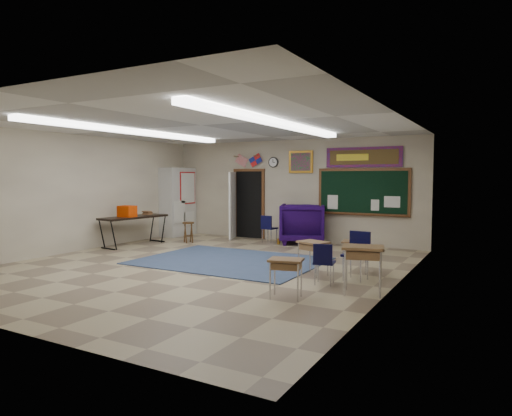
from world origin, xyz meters
The scene contains 24 objects.
floor centered at (0.00, 0.00, 0.00)m, with size 9.00×9.00×0.00m, color tan.
back_wall centered at (0.00, 4.50, 1.50)m, with size 8.00×0.04×3.00m, color beige.
left_wall centered at (-4.00, 0.00, 1.50)m, with size 0.04×9.00×3.00m, color beige.
right_wall centered at (4.00, 0.00, 1.50)m, with size 0.04×9.00×3.00m, color beige.
ceiling centered at (0.00, 0.00, 3.00)m, with size 8.00×9.00×0.04m, color silver.
area_rug centered at (0.20, 0.80, 0.01)m, with size 4.00×3.00×0.02m, color #354566.
fluorescent_strips centered at (0.00, 0.00, 2.94)m, with size 3.86×6.00×0.10m, color white, non-canonical shape.
doorway centered at (-1.50, 4.35, 1.06)m, with size 1.10×0.89×2.16m.
chalkboard centered at (2.20, 4.46, 1.46)m, with size 2.55×0.14×1.30m.
bulletin_board centered at (2.20, 4.47, 2.45)m, with size 2.10×0.05×0.55m.
framed_art_print centered at (0.35, 4.47, 2.35)m, with size 0.75×0.05×0.65m.
wall_clock centered at (-0.55, 4.47, 2.35)m, with size 0.32×0.05×0.32m.
wall_flags centered at (-1.40, 4.44, 2.48)m, with size 1.16×0.06×0.70m, color red, non-canonical shape.
storage_cabinet centered at (-3.71, 3.85, 1.10)m, with size 0.59×1.25×2.20m.
wingback_armchair centered at (0.55, 4.15, 0.58)m, with size 1.23×1.27×1.15m, color #170535.
student_chair_reading centered at (-0.36, 3.85, 0.40)m, with size 0.40×0.40×0.80m, color black, non-canonical shape.
student_chair_desk_a centered at (2.86, -0.26, 0.37)m, with size 0.37×0.37×0.75m, color black, non-canonical shape.
student_chair_desk_b centered at (3.26, 0.32, 0.45)m, with size 0.45×0.45×0.90m, color black, non-canonical shape.
student_desk_front_left centered at (2.40, 0.36, 0.37)m, with size 0.66×0.58×0.66m.
student_desk_front_right centered at (3.05, 1.01, 0.36)m, with size 0.59×0.48×0.64m.
student_desk_back_left centered at (2.66, -1.44, 0.35)m, with size 0.60×0.51×0.63m.
student_desk_back_right centered at (3.65, -0.61, 0.44)m, with size 0.76×0.64×0.79m.
folding_table centered at (-3.42, 1.52, 0.45)m, with size 0.86×2.04×1.13m.
wooden_stool centered at (-2.41, 2.68, 0.31)m, with size 0.34×0.34×0.60m.
Camera 1 is at (5.68, -7.89, 1.93)m, focal length 32.00 mm.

